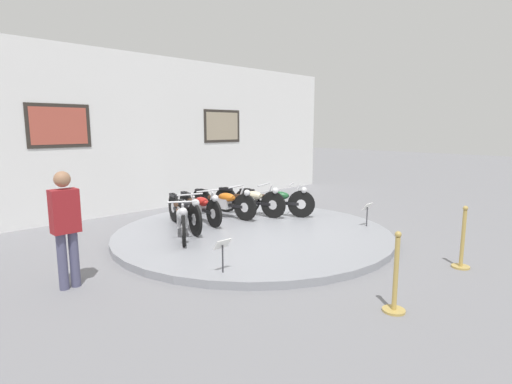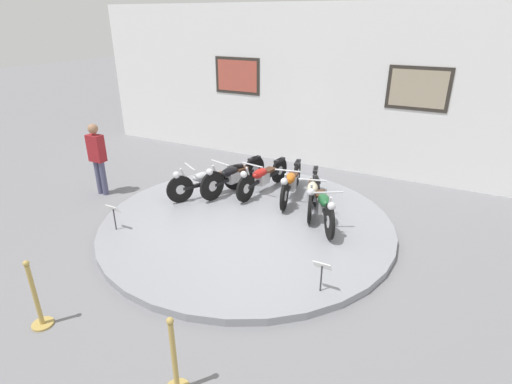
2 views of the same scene
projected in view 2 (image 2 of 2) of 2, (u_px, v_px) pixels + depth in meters
The scene contains 14 objects.
ground_plane at pixel (247, 226), 7.93m from camera, with size 60.00×60.00×0.00m, color slate.
display_platform at pixel (247, 223), 7.91m from camera, with size 5.68×5.68×0.13m, color gray.
back_wall at pixel (320, 89), 10.37m from camera, with size 14.00×0.22×4.15m.
motorcycle_silver at pixel (207, 180), 8.79m from camera, with size 1.07×1.69×0.78m.
motorcycle_black at pixel (233, 175), 9.02m from camera, with size 0.66×1.95×0.80m.
motorcycle_red at pixel (262, 177), 9.00m from camera, with size 0.54×1.94×0.78m.
motorcycle_orange at pixel (291, 182), 8.70m from camera, with size 0.56×1.95×0.79m.
motorcycle_cream at pixel (313, 191), 8.22m from camera, with size 0.67×1.93×0.79m.
motorcycle_green at pixel (323, 203), 7.67m from camera, with size 1.04×1.76×0.80m.
info_placard_front_left at pixel (114, 212), 7.38m from camera, with size 0.26×0.11×0.51m.
info_placard_front_centre at pixel (322, 270), 5.70m from camera, with size 0.26×0.11×0.51m.
visitor_standing at pixel (97, 155), 8.98m from camera, with size 0.36×0.22×1.67m.
stanchion_post_left_of_entry at pixel (37, 304), 5.24m from camera, with size 0.28×0.28×1.02m.
stanchion_post_right_of_entry at pixel (175, 367), 4.30m from camera, with size 0.28×0.28×1.02m.
Camera 2 is at (3.35, -6.14, 3.81)m, focal length 28.00 mm.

